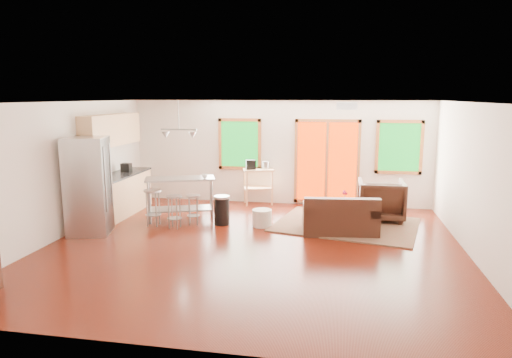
% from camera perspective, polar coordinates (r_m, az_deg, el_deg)
% --- Properties ---
extents(floor, '(7.50, 7.00, 0.02)m').
position_cam_1_polar(floor, '(8.41, -0.37, -8.50)').
color(floor, '#3D0E05').
rests_on(floor, ground).
extents(ceiling, '(7.50, 7.00, 0.02)m').
position_cam_1_polar(ceiling, '(7.96, -0.39, 9.65)').
color(ceiling, white).
rests_on(ceiling, ground).
extents(back_wall, '(7.50, 0.02, 2.60)m').
position_cam_1_polar(back_wall, '(11.51, 2.89, 3.32)').
color(back_wall, white).
rests_on(back_wall, ground).
extents(left_wall, '(0.02, 7.00, 2.60)m').
position_cam_1_polar(left_wall, '(9.52, -23.22, 1.01)').
color(left_wall, white).
rests_on(left_wall, ground).
extents(right_wall, '(0.02, 7.00, 2.60)m').
position_cam_1_polar(right_wall, '(8.26, 26.18, -0.53)').
color(right_wall, white).
rests_on(right_wall, ground).
extents(front_wall, '(7.50, 0.02, 2.60)m').
position_cam_1_polar(front_wall, '(4.77, -8.34, -6.94)').
color(front_wall, white).
rests_on(front_wall, ground).
extents(window_left, '(1.10, 0.05, 1.30)m').
position_cam_1_polar(window_left, '(11.61, -2.05, 4.38)').
color(window_left, '#0D5F16').
rests_on(window_left, back_wall).
extents(french_doors, '(1.60, 0.05, 2.10)m').
position_cam_1_polar(french_doors, '(11.39, 8.84, 2.12)').
color(french_doors, '#C42800').
rests_on(french_doors, back_wall).
extents(window_right, '(1.10, 0.05, 1.30)m').
position_cam_1_polar(window_right, '(11.43, 17.46, 3.82)').
color(window_right, '#0D5F16').
rests_on(window_right, back_wall).
extents(rug, '(3.28, 2.77, 0.03)m').
position_cam_1_polar(rug, '(9.91, 11.17, -5.62)').
color(rug, '#51643E').
rests_on(rug, floor).
extents(loveseat, '(1.54, 0.98, 0.78)m').
position_cam_1_polar(loveseat, '(9.25, 10.45, -4.85)').
color(loveseat, black).
rests_on(loveseat, floor).
extents(coffee_table, '(1.04, 0.73, 0.38)m').
position_cam_1_polar(coffee_table, '(9.92, 11.33, -3.73)').
color(coffee_table, '#3D1A0E').
rests_on(coffee_table, floor).
extents(armchair, '(0.97, 0.91, 0.99)m').
position_cam_1_polar(armchair, '(10.39, 15.36, -2.30)').
color(armchair, black).
rests_on(armchair, floor).
extents(ottoman, '(0.67, 0.67, 0.36)m').
position_cam_1_polar(ottoman, '(10.34, 8.60, -3.90)').
color(ottoman, black).
rests_on(ottoman, floor).
extents(pouf, '(0.47, 0.47, 0.36)m').
position_cam_1_polar(pouf, '(9.62, 0.76, -4.89)').
color(pouf, beige).
rests_on(pouf, floor).
extents(vase, '(0.23, 0.24, 0.31)m').
position_cam_1_polar(vase, '(10.01, 11.03, -2.50)').
color(vase, silver).
rests_on(vase, coffee_table).
extents(book, '(0.20, 0.04, 0.26)m').
position_cam_1_polar(book, '(9.93, 12.77, -2.57)').
color(book, maroon).
rests_on(book, coffee_table).
extents(cabinets, '(0.64, 2.24, 2.30)m').
position_cam_1_polar(cabinets, '(10.88, -16.97, 0.49)').
color(cabinets, tan).
rests_on(cabinets, floor).
extents(refrigerator, '(0.93, 0.92, 1.92)m').
position_cam_1_polar(refrigerator, '(9.55, -20.19, -0.82)').
color(refrigerator, '#B7BABC').
rests_on(refrigerator, floor).
extents(island, '(1.61, 1.06, 0.95)m').
position_cam_1_polar(island, '(10.14, -9.43, -1.49)').
color(island, '#B7BABC').
rests_on(island, floor).
extents(cup, '(0.12, 0.10, 0.12)m').
position_cam_1_polar(cup, '(9.93, -6.43, 0.43)').
color(cup, white).
rests_on(cup, island).
extents(bar_stool_a, '(0.39, 0.39, 0.77)m').
position_cam_1_polar(bar_stool_a, '(9.82, -12.79, -2.45)').
color(bar_stool_a, '#B7BABC').
rests_on(bar_stool_a, floor).
extents(bar_stool_b, '(0.34, 0.34, 0.69)m').
position_cam_1_polar(bar_stool_b, '(9.55, -10.20, -3.08)').
color(bar_stool_b, '#B7BABC').
rests_on(bar_stool_b, floor).
extents(bar_stool_c, '(0.37, 0.37, 0.64)m').
position_cam_1_polar(bar_stool_c, '(9.77, -7.86, -2.95)').
color(bar_stool_c, '#B7BABC').
rests_on(bar_stool_c, floor).
extents(trash_can, '(0.38, 0.38, 0.62)m').
position_cam_1_polar(trash_can, '(9.75, -4.30, -3.89)').
color(trash_can, black).
rests_on(trash_can, floor).
extents(kitchen_cart, '(0.86, 0.69, 1.14)m').
position_cam_1_polar(kitchen_cart, '(11.45, 0.17, 0.64)').
color(kitchen_cart, tan).
rests_on(kitchen_cart, floor).
extents(ceiling_flush, '(0.35, 0.35, 0.12)m').
position_cam_1_polar(ceiling_flush, '(8.42, 11.29, 8.95)').
color(ceiling_flush, white).
rests_on(ceiling_flush, ceiling).
extents(pendant_light, '(0.80, 0.18, 0.79)m').
position_cam_1_polar(pendant_light, '(9.95, -9.61, 5.54)').
color(pendant_light, gray).
rests_on(pendant_light, ceiling).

